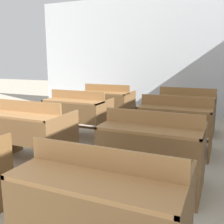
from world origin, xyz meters
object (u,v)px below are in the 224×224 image
(bench_second_left, at_px, (29,131))
(bench_second_right, at_px, (152,148))
(bench_front_right, at_px, (103,206))
(bench_back_left, at_px, (107,103))
(bench_third_right, at_px, (175,122))
(bench_back_right, at_px, (186,108))
(bench_third_left, at_px, (78,113))

(bench_second_left, xyz_separation_m, bench_second_right, (1.71, -0.01, 0.00))
(bench_front_right, xyz_separation_m, bench_back_left, (-1.73, 3.82, 0.00))
(bench_second_left, height_order, bench_back_left, same)
(bench_third_right, xyz_separation_m, bench_back_left, (-1.74, 1.27, 0.00))
(bench_second_right, bearing_deg, bench_back_left, 123.83)
(bench_front_right, distance_m, bench_back_left, 4.20)
(bench_second_right, bearing_deg, bench_front_right, -89.58)
(bench_third_right, bearing_deg, bench_second_right, -90.87)
(bench_front_right, height_order, bench_second_right, same)
(bench_third_right, bearing_deg, bench_back_right, 90.50)
(bench_second_right, distance_m, bench_third_right, 1.29)
(bench_back_left, relative_size, bench_back_right, 1.00)
(bench_second_right, bearing_deg, bench_back_right, 89.82)
(bench_third_left, height_order, bench_back_left, same)
(bench_second_right, bearing_deg, bench_second_left, 179.54)
(bench_third_right, bearing_deg, bench_back_left, 143.78)
(bench_third_right, height_order, bench_back_left, same)
(bench_front_right, relative_size, bench_second_left, 1.00)
(bench_second_left, relative_size, bench_third_left, 1.00)
(bench_third_left, xyz_separation_m, bench_back_right, (1.72, 1.27, 0.00))
(bench_second_right, height_order, bench_third_right, same)
(bench_second_right, distance_m, bench_back_left, 3.08)
(bench_second_left, relative_size, bench_back_left, 1.00)
(bench_second_left, bearing_deg, bench_third_left, 89.99)
(bench_second_left, height_order, bench_third_left, same)
(bench_second_left, xyz_separation_m, bench_back_left, (-0.00, 2.55, 0.00))
(bench_front_right, height_order, bench_third_right, same)
(bench_second_right, distance_m, bench_third_left, 2.15)
(bench_front_right, distance_m, bench_back_right, 3.83)
(bench_second_left, height_order, bench_back_right, same)
(bench_second_right, height_order, bench_back_left, same)
(bench_second_right, bearing_deg, bench_third_left, 142.88)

